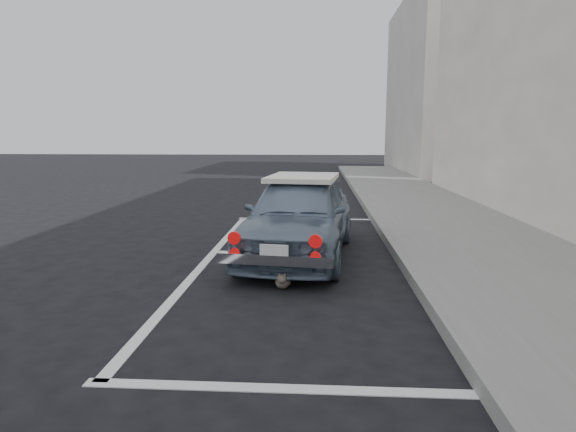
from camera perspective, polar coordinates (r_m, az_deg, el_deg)
ground at (r=4.13m, az=-6.53°, el=-16.12°), size 80.00×80.00×0.00m
sidewalk at (r=6.43m, az=26.65°, el=-6.89°), size 2.80×40.00×0.15m
building_far at (r=24.43m, az=17.46°, el=14.39°), size 3.50×10.00×8.00m
pline_rear at (r=3.64m, az=0.30°, el=-19.81°), size 3.00×0.12×0.01m
pline_front at (r=10.32m, az=2.46°, el=-0.35°), size 3.00×0.12×0.01m
pline_side at (r=7.07m, az=-9.53°, el=-5.14°), size 0.12×7.00×0.01m
retro_coupe at (r=7.12m, az=1.31°, el=0.09°), size 1.85×3.69×1.21m
cat at (r=5.71m, az=-0.63°, el=-7.57°), size 0.19×0.43×0.23m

